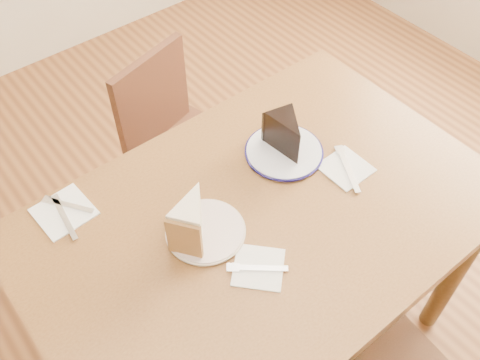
# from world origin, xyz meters

# --- Properties ---
(ground) EXTENTS (4.00, 4.00, 0.00)m
(ground) POSITION_xyz_m (0.00, 0.00, 0.00)
(ground) COLOR #472713
(ground) RESTS_ON ground
(table) EXTENTS (1.20, 0.80, 0.75)m
(table) POSITION_xyz_m (0.00, 0.00, 0.65)
(table) COLOR #472A13
(table) RESTS_ON ground
(chair_far) EXTENTS (0.48, 0.48, 0.79)m
(chair_far) POSITION_xyz_m (0.12, 0.58, 0.44)
(chair_far) COLOR black
(chair_far) RESTS_ON ground
(plate_cream) EXTENTS (0.19, 0.19, 0.01)m
(plate_cream) POSITION_xyz_m (-0.15, 0.04, 0.76)
(plate_cream) COLOR silver
(plate_cream) RESTS_ON table
(plate_navy) EXTENTS (0.21, 0.21, 0.01)m
(plate_navy) POSITION_xyz_m (0.18, 0.12, 0.76)
(plate_navy) COLOR white
(plate_navy) RESTS_ON table
(carrot_cake) EXTENTS (0.14, 0.13, 0.11)m
(carrot_cake) POSITION_xyz_m (-0.18, 0.05, 0.82)
(carrot_cake) COLOR beige
(carrot_cake) RESTS_ON plate_cream
(chocolate_cake) EXTENTS (0.11, 0.14, 0.10)m
(chocolate_cake) POSITION_xyz_m (0.19, 0.12, 0.81)
(chocolate_cake) COLOR black
(chocolate_cake) RESTS_ON plate_navy
(napkin_cream) EXTENTS (0.16, 0.16, 0.00)m
(napkin_cream) POSITION_xyz_m (-0.11, -0.11, 0.75)
(napkin_cream) COLOR white
(napkin_cream) RESTS_ON table
(napkin_navy) EXTENTS (0.12, 0.12, 0.00)m
(napkin_navy) POSITION_xyz_m (0.27, -0.03, 0.75)
(napkin_navy) COLOR white
(napkin_navy) RESTS_ON table
(napkin_spare) EXTENTS (0.14, 0.14, 0.00)m
(napkin_spare) POSITION_xyz_m (-0.39, 0.32, 0.75)
(napkin_spare) COLOR white
(napkin_spare) RESTS_ON table
(fork_cream) EXTENTS (0.12, 0.10, 0.00)m
(fork_cream) POSITION_xyz_m (-0.12, -0.12, 0.76)
(fork_cream) COLOR silver
(fork_cream) RESTS_ON napkin_cream
(knife_navy) EXTENTS (0.09, 0.16, 0.00)m
(knife_navy) POSITION_xyz_m (0.27, -0.03, 0.76)
(knife_navy) COLOR silver
(knife_navy) RESTS_ON napkin_navy
(fork_spare) EXTENTS (0.09, 0.12, 0.00)m
(fork_spare) POSITION_xyz_m (-0.38, 0.33, 0.76)
(fork_spare) COLOR silver
(fork_spare) RESTS_ON napkin_spare
(knife_spare) EXTENTS (0.03, 0.16, 0.00)m
(knife_spare) POSITION_xyz_m (-0.40, 0.30, 0.76)
(knife_spare) COLOR silver
(knife_spare) RESTS_ON napkin_spare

